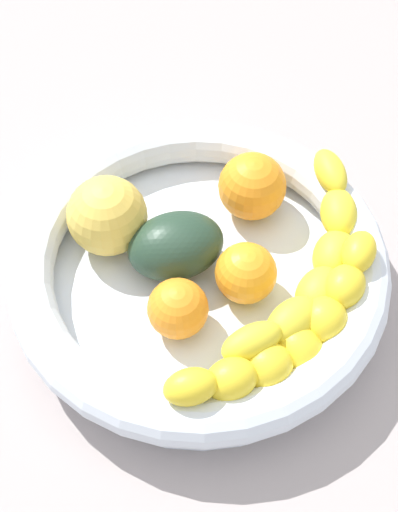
# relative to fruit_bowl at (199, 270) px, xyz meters

# --- Properties ---
(kitchen_counter) EXTENTS (1.20, 1.20, 0.03)m
(kitchen_counter) POSITION_rel_fruit_bowl_xyz_m (0.00, 0.00, -0.05)
(kitchen_counter) COLOR #A09592
(kitchen_counter) RESTS_ON ground
(fruit_bowl) EXTENTS (0.33, 0.33, 0.06)m
(fruit_bowl) POSITION_rel_fruit_bowl_xyz_m (0.00, 0.00, 0.00)
(fruit_bowl) COLOR silver
(fruit_bowl) RESTS_ON kitchen_counter
(banana_draped_left) EXTENTS (0.25, 0.10, 0.05)m
(banana_draped_left) POSITION_rel_fruit_bowl_xyz_m (0.04, -0.09, 0.02)
(banana_draped_left) COLOR yellow
(banana_draped_left) RESTS_ON fruit_bowl
(banana_draped_right) EXTENTS (0.22, 0.10, 0.06)m
(banana_draped_right) POSITION_rel_fruit_bowl_xyz_m (-0.03, -0.10, 0.02)
(banana_draped_right) COLOR yellow
(banana_draped_right) RESTS_ON fruit_bowl
(orange_front) EXTENTS (0.06, 0.06, 0.06)m
(orange_front) POSITION_rel_fruit_bowl_xyz_m (0.09, -0.00, 0.02)
(orange_front) COLOR orange
(orange_front) RESTS_ON fruit_bowl
(orange_mid_left) EXTENTS (0.05, 0.05, 0.05)m
(orange_mid_left) POSITION_rel_fruit_bowl_xyz_m (-0.05, -0.01, 0.02)
(orange_mid_left) COLOR orange
(orange_mid_left) RESTS_ON fruit_bowl
(orange_mid_right) EXTENTS (0.05, 0.05, 0.05)m
(orange_mid_right) POSITION_rel_fruit_bowl_xyz_m (0.01, -0.04, 0.02)
(orange_mid_right) COLOR orange
(orange_mid_right) RESTS_ON fruit_bowl
(apple_yellow) EXTENTS (0.07, 0.07, 0.07)m
(apple_yellow) POSITION_rel_fruit_bowl_xyz_m (-0.01, 0.09, 0.03)
(apple_yellow) COLOR #EAC34D
(apple_yellow) RESTS_ON fruit_bowl
(avocado_dark) EXTENTS (0.11, 0.10, 0.05)m
(avocado_dark) POSITION_rel_fruit_bowl_xyz_m (0.00, 0.02, 0.02)
(avocado_dark) COLOR #233C2B
(avocado_dark) RESTS_ON fruit_bowl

